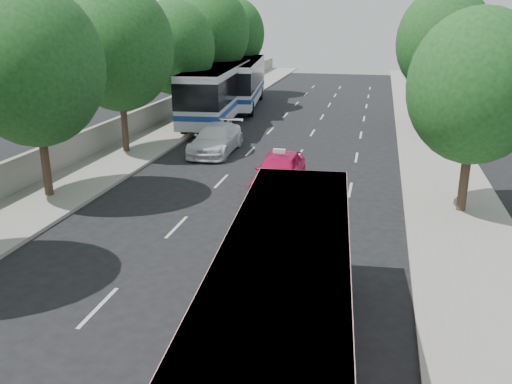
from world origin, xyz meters
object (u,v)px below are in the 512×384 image
(tour_coach_front, at_px, (217,89))
(pink_bus, at_px, (286,290))
(pink_taxi, at_px, (279,171))
(tour_coach_rear, at_px, (242,79))
(white_pickup, at_px, (216,139))

(tour_coach_front, bearing_deg, pink_bus, -75.62)
(pink_bus, height_order, pink_taxi, pink_bus)
(tour_coach_front, bearing_deg, tour_coach_rear, 84.35)
(tour_coach_front, bearing_deg, white_pickup, -79.10)
(tour_coach_front, height_order, tour_coach_rear, tour_coach_front)
(pink_taxi, distance_m, tour_coach_front, 16.58)
(white_pickup, bearing_deg, pink_taxi, -51.29)
(tour_coach_front, relative_size, tour_coach_rear, 1.02)
(pink_bus, height_order, tour_coach_rear, tour_coach_rear)
(pink_bus, xyz_separation_m, pink_taxi, (-2.53, 13.02, -1.18))
(white_pickup, relative_size, tour_coach_rear, 0.41)
(pink_bus, height_order, tour_coach_front, tour_coach_front)
(tour_coach_front, bearing_deg, pink_taxi, -68.82)
(pink_bus, bearing_deg, white_pickup, 106.68)
(pink_bus, xyz_separation_m, white_pickup, (-7.28, 18.91, -1.22))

